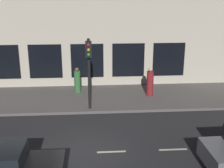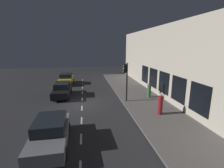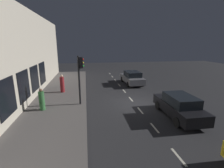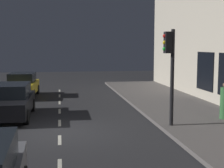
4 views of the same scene
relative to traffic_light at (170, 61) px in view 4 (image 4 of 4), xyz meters
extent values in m
plane|color=#28282B|center=(-4.36, 0.13, -2.74)|extent=(60.00, 60.00, 0.00)
cube|color=#5B5654|center=(1.89, 0.13, -2.67)|extent=(4.50, 32.00, 0.15)
cube|color=black|center=(4.11, 5.57, -0.87)|extent=(0.04, 2.13, 2.24)
cube|color=beige|center=(-4.36, -3.47, -2.74)|extent=(0.12, 1.20, 0.01)
cube|color=beige|center=(-4.36, -0.87, -2.74)|extent=(0.12, 1.20, 0.01)
cube|color=beige|center=(-4.36, 1.73, -2.74)|extent=(0.12, 1.20, 0.01)
cube|color=beige|center=(-4.36, 4.33, -2.74)|extent=(0.12, 1.20, 0.01)
cube|color=beige|center=(-4.36, 6.93, -2.74)|extent=(0.12, 1.20, 0.01)
cube|color=beige|center=(-4.36, 9.53, -2.74)|extent=(0.12, 1.20, 0.01)
cube|color=beige|center=(-4.36, 12.13, -2.74)|extent=(0.12, 1.20, 0.01)
cylinder|color=black|center=(0.11, 0.00, -0.67)|extent=(0.15, 0.15, 3.85)
cube|color=black|center=(-0.10, 0.00, 0.73)|extent=(0.26, 0.32, 0.84)
sphere|color=red|center=(-0.24, 0.00, 0.99)|extent=(0.15, 0.15, 0.15)
sphere|color=gold|center=(-0.24, 0.00, 0.73)|extent=(0.15, 0.15, 0.15)
sphere|color=green|center=(-0.24, 0.00, 0.48)|extent=(0.15, 0.15, 0.15)
cube|color=black|center=(-6.56, 3.12, -2.11)|extent=(1.81, 4.49, 0.70)
cube|color=black|center=(-6.56, 3.30, -1.46)|extent=(1.57, 2.34, 0.60)
cylinder|color=black|center=(-5.76, 1.72, -2.42)|extent=(0.23, 0.64, 0.64)
cylinder|color=black|center=(-5.73, 4.49, -2.42)|extent=(0.23, 0.64, 0.64)
cube|color=gold|center=(-6.77, 9.44, -2.11)|extent=(1.96, 4.06, 0.70)
cube|color=black|center=(-6.76, 9.60, -1.46)|extent=(1.66, 2.14, 0.60)
cylinder|color=black|center=(-5.99, 8.17, -2.42)|extent=(0.25, 0.65, 0.64)
cylinder|color=black|center=(-7.66, 8.25, -2.42)|extent=(0.25, 0.65, 0.64)
cylinder|color=black|center=(-5.88, 10.64, -2.42)|extent=(0.25, 0.65, 0.64)
cylinder|color=black|center=(-7.55, 10.71, -2.42)|extent=(0.25, 0.65, 0.64)
cube|color=brown|center=(2.78, 0.86, -1.10)|extent=(0.07, 0.06, 0.06)
camera|label=1|loc=(-15.53, -0.10, 3.83)|focal=49.00mm
camera|label=2|loc=(-3.99, -15.29, 2.83)|focal=26.12mm
camera|label=3|loc=(-0.44, 12.59, 2.16)|focal=26.06mm
camera|label=4|loc=(-4.31, -12.29, 0.60)|focal=51.98mm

